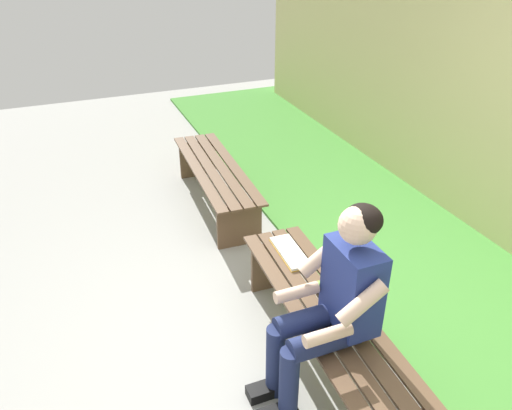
# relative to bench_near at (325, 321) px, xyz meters

# --- Properties ---
(ground_plane) EXTENTS (10.00, 7.00, 0.04)m
(ground_plane) POSITION_rel_bench_near_xyz_m (1.07, 1.00, -0.35)
(ground_plane) COLOR #9E9E99
(grass_strip) EXTENTS (9.00, 2.30, 0.03)m
(grass_strip) POSITION_rel_bench_near_xyz_m (1.07, -1.52, -0.31)
(grass_strip) COLOR #478C38
(grass_strip) RESTS_ON ground
(bench_near) EXTENTS (1.84, 0.51, 0.42)m
(bench_near) POSITION_rel_bench_near_xyz_m (0.00, 0.00, 0.00)
(bench_near) COLOR brown
(bench_near) RESTS_ON ground
(bench_far) EXTENTS (1.69, 0.50, 0.42)m
(bench_far) POSITION_rel_bench_near_xyz_m (2.14, 0.00, -0.00)
(bench_far) COLOR brown
(bench_far) RESTS_ON ground
(person_seated) EXTENTS (0.50, 0.69, 1.23)m
(person_seated) POSITION_rel_bench_near_xyz_m (-0.20, 0.10, 0.34)
(person_seated) COLOR navy
(person_seated) RESTS_ON ground
(apple) EXTENTS (0.08, 0.08, 0.08)m
(apple) POSITION_rel_bench_near_xyz_m (0.16, -0.04, 0.13)
(apple) COLOR #72B738
(apple) RESTS_ON bench_near
(book_open) EXTENTS (0.42, 0.17, 0.02)m
(book_open) POSITION_rel_bench_near_xyz_m (0.60, -0.05, 0.10)
(book_open) COLOR white
(book_open) RESTS_ON bench_near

